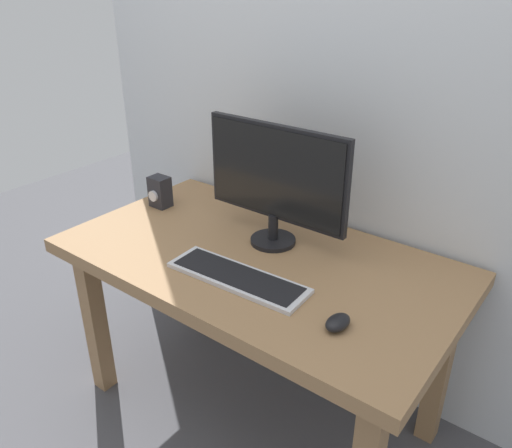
{
  "coord_description": "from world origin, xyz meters",
  "views": [
    {
      "loc": [
        0.93,
        -1.22,
        1.6
      ],
      "look_at": [
        -0.0,
        0.0,
        0.84
      ],
      "focal_mm": 35.75,
      "sensor_mm": 36.0,
      "label": 1
    }
  ],
  "objects_px": {
    "desk": "(257,278)",
    "mouse": "(338,322)",
    "keyboard_primary": "(237,277)",
    "audio_controller": "(160,192)",
    "monitor": "(275,179)"
  },
  "relations": [
    {
      "from": "desk",
      "to": "mouse",
      "type": "relative_size",
      "value": 15.54
    },
    {
      "from": "mouse",
      "to": "desk",
      "type": "bearing_deg",
      "value": 160.86
    },
    {
      "from": "keyboard_primary",
      "to": "desk",
      "type": "bearing_deg",
      "value": 105.82
    },
    {
      "from": "keyboard_primary",
      "to": "mouse",
      "type": "distance_m",
      "value": 0.38
    },
    {
      "from": "audio_controller",
      "to": "monitor",
      "type": "bearing_deg",
      "value": 3.66
    },
    {
      "from": "desk",
      "to": "mouse",
      "type": "height_order",
      "value": "mouse"
    },
    {
      "from": "monitor",
      "to": "keyboard_primary",
      "type": "bearing_deg",
      "value": -78.71
    },
    {
      "from": "desk",
      "to": "keyboard_primary",
      "type": "bearing_deg",
      "value": -74.18
    },
    {
      "from": "mouse",
      "to": "monitor",
      "type": "bearing_deg",
      "value": 149.3
    },
    {
      "from": "monitor",
      "to": "mouse",
      "type": "distance_m",
      "value": 0.57
    },
    {
      "from": "monitor",
      "to": "mouse",
      "type": "relative_size",
      "value": 6.26
    },
    {
      "from": "desk",
      "to": "monitor",
      "type": "xyz_separation_m",
      "value": [
        -0.01,
        0.12,
        0.34
      ]
    },
    {
      "from": "mouse",
      "to": "keyboard_primary",
      "type": "bearing_deg",
      "value": -179.08
    },
    {
      "from": "desk",
      "to": "audio_controller",
      "type": "distance_m",
      "value": 0.6
    },
    {
      "from": "monitor",
      "to": "keyboard_primary",
      "type": "xyz_separation_m",
      "value": [
        0.06,
        -0.28,
        -0.24
      ]
    }
  ]
}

